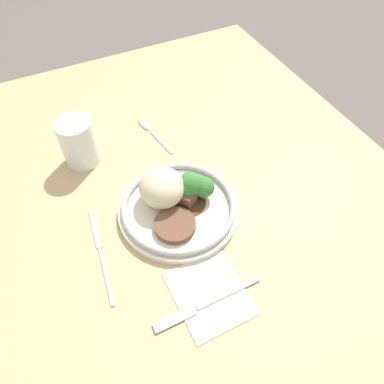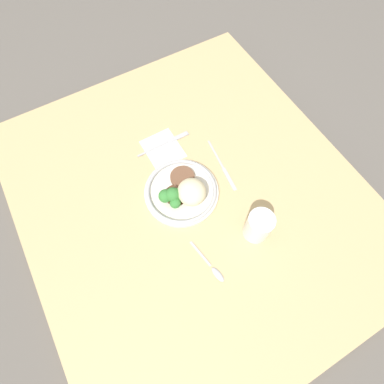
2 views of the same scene
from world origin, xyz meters
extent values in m
plane|color=#5B5651|center=(0.00, 0.00, 0.00)|extent=(8.00, 8.00, 0.00)
cube|color=tan|center=(0.00, 0.00, 0.02)|extent=(1.16, 1.02, 0.04)
cube|color=silver|center=(-0.19, 0.00, 0.04)|extent=(0.14, 0.12, 0.00)
cylinder|color=silver|center=(-0.02, -0.02, 0.04)|extent=(0.23, 0.23, 0.01)
torus|color=#B2B2B7|center=(-0.02, -0.02, 0.06)|extent=(0.22, 0.22, 0.01)
ellipsoid|color=beige|center=(0.01, -0.01, 0.09)|extent=(0.09, 0.09, 0.07)
cylinder|color=brown|center=(-0.06, 0.00, 0.06)|extent=(0.08, 0.08, 0.01)
cylinder|color=#51331E|center=(-0.01, -0.05, 0.05)|extent=(0.07, 0.07, 0.00)
cube|color=brown|center=(0.00, -0.06, 0.06)|extent=(0.03, 0.03, 0.02)
cube|color=brown|center=(0.00, -0.03, 0.06)|extent=(0.03, 0.03, 0.02)
cube|color=brown|center=(-0.02, -0.05, 0.07)|extent=(0.04, 0.04, 0.03)
cube|color=brown|center=(-0.01, -0.04, 0.06)|extent=(0.04, 0.04, 0.03)
cube|color=brown|center=(-0.01, -0.05, 0.06)|extent=(0.03, 0.03, 0.02)
cylinder|color=#669E51|center=(-0.01, -0.05, 0.06)|extent=(0.01, 0.01, 0.01)
sphere|color=#387F38|center=(-0.01, -0.05, 0.08)|extent=(0.04, 0.04, 0.04)
cylinder|color=#669E51|center=(-0.01, -0.06, 0.06)|extent=(0.01, 0.01, 0.02)
sphere|color=#387F38|center=(-0.01, -0.06, 0.09)|extent=(0.04, 0.04, 0.04)
cylinder|color=#669E51|center=(0.02, -0.07, 0.06)|extent=(0.01, 0.01, 0.01)
sphere|color=#387F38|center=(0.02, -0.07, 0.08)|extent=(0.03, 0.03, 0.03)
cylinder|color=#669E51|center=(-0.01, -0.06, 0.06)|extent=(0.01, 0.01, 0.02)
sphere|color=#387F38|center=(-0.01, -0.06, 0.08)|extent=(0.04, 0.04, 0.04)
cylinder|color=#669E51|center=(-0.02, -0.08, 0.06)|extent=(0.01, 0.01, 0.01)
sphere|color=#387F38|center=(-0.02, -0.08, 0.08)|extent=(0.04, 0.04, 0.04)
cylinder|color=yellow|center=(0.20, 0.10, 0.07)|extent=(0.06, 0.06, 0.07)
cylinder|color=white|center=(0.20, 0.10, 0.09)|extent=(0.07, 0.07, 0.10)
cube|color=#ADADB2|center=(-0.21, -0.03, 0.04)|extent=(0.01, 0.12, 0.00)
cube|color=#ADADB2|center=(-0.21, 0.07, 0.04)|extent=(0.02, 0.07, 0.00)
cube|color=#ADADB2|center=(-0.09, 0.14, 0.04)|extent=(0.12, 0.02, 0.00)
cube|color=#ADADB2|center=(0.01, 0.13, 0.04)|extent=(0.09, 0.02, 0.00)
cube|color=#ADADB2|center=(0.18, -0.07, 0.04)|extent=(0.09, 0.02, 0.00)
ellipsoid|color=#ADADB2|center=(0.25, -0.06, 0.04)|extent=(0.05, 0.03, 0.01)
camera|label=1|loc=(-0.42, 0.14, 0.62)|focal=35.00mm
camera|label=2|loc=(0.34, -0.20, 0.89)|focal=28.00mm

